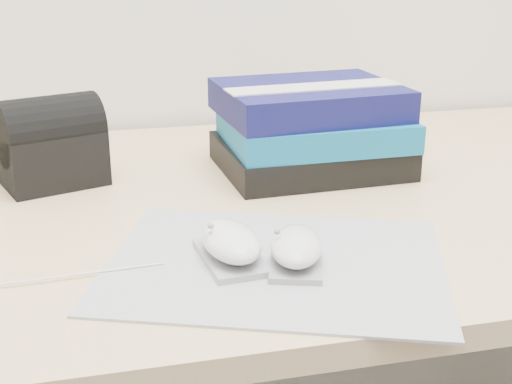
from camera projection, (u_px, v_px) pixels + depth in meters
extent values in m
cube|color=tan|center=(282.00, 201.00, 1.02)|extent=(1.60, 0.80, 0.03)
cube|color=tan|center=(231.00, 302.00, 1.49)|extent=(1.52, 0.03, 0.35)
cube|color=gray|center=(275.00, 264.00, 0.79)|extent=(0.45, 0.40, 0.00)
cube|color=#949497|center=(231.00, 257.00, 0.79)|extent=(0.07, 0.12, 0.01)
ellipsoid|color=white|center=(231.00, 241.00, 0.78)|extent=(0.07, 0.12, 0.03)
ellipsoid|color=gray|center=(211.00, 226.00, 0.77)|extent=(0.01, 0.01, 0.01)
cube|color=gray|center=(296.00, 261.00, 0.78)|extent=(0.08, 0.12, 0.01)
ellipsoid|color=silver|center=(296.00, 245.00, 0.78)|extent=(0.09, 0.12, 0.03)
ellipsoid|color=gray|center=(277.00, 232.00, 0.77)|extent=(0.01, 0.01, 0.01)
cylinder|color=white|center=(72.00, 275.00, 0.76)|extent=(0.20, 0.02, 0.00)
cube|color=black|center=(310.00, 155.00, 1.11)|extent=(0.28, 0.23, 0.04)
cube|color=#0D6393|center=(314.00, 129.00, 1.09)|extent=(0.27, 0.21, 0.04)
cube|color=#0F1048|center=(309.00, 100.00, 1.08)|extent=(0.28, 0.23, 0.05)
cube|color=silver|center=(314.00, 87.00, 1.05)|extent=(0.27, 0.08, 0.00)
cube|color=black|center=(53.00, 158.00, 1.03)|extent=(0.16, 0.13, 0.08)
cylinder|color=black|center=(50.00, 129.00, 1.02)|extent=(0.16, 0.13, 0.10)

